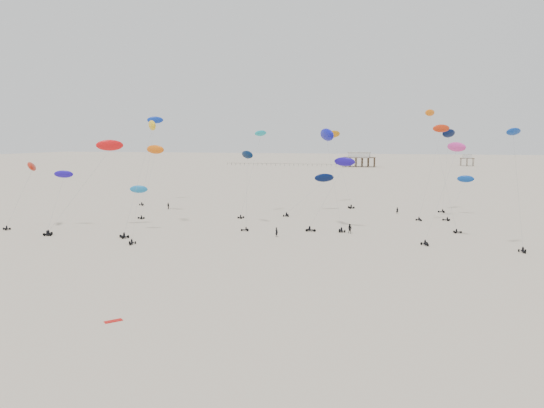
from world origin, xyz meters
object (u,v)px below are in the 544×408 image
(pavilion_main, at_px, (359,160))
(spectator_0, at_px, (277,237))
(rig_0, at_px, (437,146))
(rig_4, at_px, (449,169))
(pavilion_small, at_px, (467,161))
(rig_9, at_px, (146,147))

(pavilion_main, height_order, spectator_0, pavilion_main)
(rig_0, relative_size, spectator_0, 10.15)
(rig_4, bearing_deg, rig_0, -112.70)
(pavilion_main, distance_m, pavilion_small, 76.16)
(pavilion_small, xyz_separation_m, rig_4, (-29.47, -282.13, 9.66))
(rig_0, xyz_separation_m, rig_4, (1.19, -26.54, -3.75))
(pavilion_small, distance_m, rig_4, 283.83)
(rig_0, bearing_deg, pavilion_main, -111.12)
(rig_4, height_order, rig_9, rig_9)
(rig_9, bearing_deg, rig_0, -40.13)
(pavilion_small, relative_size, rig_0, 0.41)
(spectator_0, bearing_deg, pavilion_small, -69.01)
(pavilion_main, xyz_separation_m, spectator_0, (9.42, -256.41, -4.22))
(pavilion_small, bearing_deg, pavilion_main, -156.80)
(pavilion_small, xyz_separation_m, spectator_0, (-60.58, -286.41, -3.49))
(rig_0, bearing_deg, pavilion_small, -127.86)
(rig_9, bearing_deg, pavilion_main, 20.07)
(pavilion_main, distance_m, rig_4, 255.52)
(pavilion_main, relative_size, pavilion_small, 2.33)
(pavilion_small, xyz_separation_m, rig_9, (-89.02, -283.45, 13.40))
(pavilion_main, relative_size, rig_0, 0.96)
(pavilion_small, relative_size, rig_4, 0.48)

